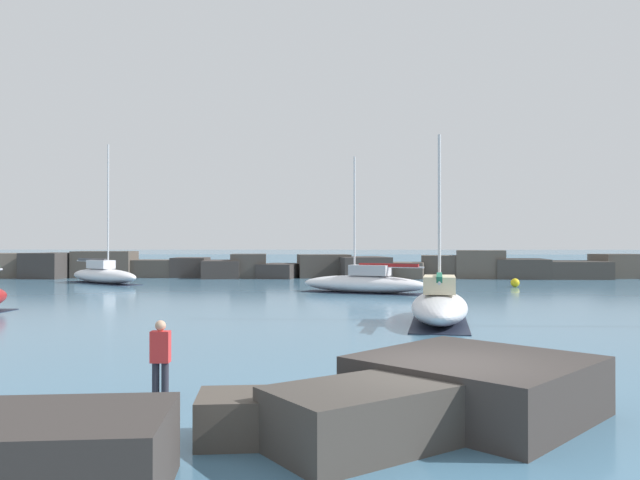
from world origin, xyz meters
TOP-DOWN VIEW (x-y plane):
  - ground_plane at (0.00, 0.00)m, footprint 600.00×600.00m
  - open_sea_beyond at (0.00, 105.12)m, footprint 400.00×116.00m
  - breakwater_jetty at (0.92, 45.03)m, footprint 68.17×6.83m
  - foreground_rocks at (0.66, -1.68)m, footprint 19.47×8.59m
  - sailboat_moored_0 at (0.10, 27.88)m, footprint 8.17×5.09m
  - sailboat_moored_2 at (-19.35, 36.57)m, footprint 7.61×6.69m
  - sailboat_moored_5 at (2.31, 13.65)m, footprint 3.34×7.68m
  - mooring_buoy_orange_near at (10.87, 33.23)m, footprint 0.61×0.61m
  - person_on_rocks at (-5.10, 1.35)m, footprint 0.36×0.22m

SIDE VIEW (x-z plane):
  - ground_plane at x=0.00m, z-range 0.00..0.00m
  - open_sea_beyond at x=0.00m, z-range 0.00..0.01m
  - mooring_buoy_orange_near at x=10.87m, z-range -0.10..0.71m
  - foreground_rocks at x=0.66m, z-range -0.05..0.98m
  - sailboat_moored_0 at x=0.10m, z-range -3.58..4.85m
  - sailboat_moored_5 at x=2.31m, z-range -3.01..4.35m
  - sailboat_moored_2 at x=-19.35m, z-range -4.60..5.95m
  - person_on_rocks at x=-5.10m, z-range 0.08..1.65m
  - breakwater_jetty at x=0.92m, z-range -0.26..2.19m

